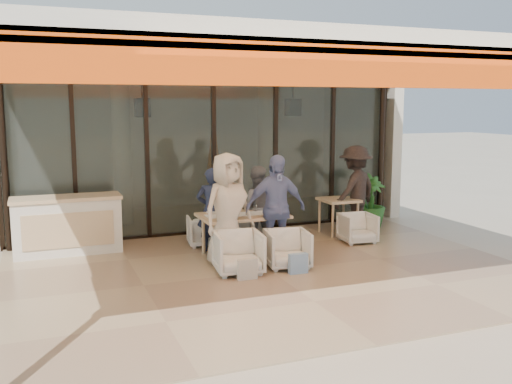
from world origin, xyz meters
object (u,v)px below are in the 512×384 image
Objects in this scene: host_counter at (67,225)px; chair_far_right at (247,225)px; chair_near_left at (238,251)px; potted_palm at (370,201)px; chair_near_right at (288,247)px; diner_periwinkle at (276,208)px; diner_navy at (212,210)px; dining_table at (242,218)px; chair_far_left at (205,229)px; side_table at (339,204)px; diner_grey at (256,207)px; diner_cream at (228,210)px; standing_woman at (355,190)px; side_chair at (358,227)px.

chair_far_right is (3.25, -0.27, -0.20)m from host_counter.
chair_far_right is at bearing 72.69° from chair_near_left.
chair_near_left is at bearing -150.41° from potted_palm.
diner_periwinkle reaches higher than chair_near_right.
diner_periwinkle reaches higher than potted_palm.
diner_navy is at bearing 130.15° from chair_near_right.
diner_periwinkle is at bearing -46.86° from dining_table.
chair_far_left is at bearing -72.06° from diner_navy.
dining_table is at bearing -160.56° from side_table.
side_table is (1.93, 1.79, 0.29)m from chair_near_right.
host_counter is at bearing 3.26° from diner_grey.
standing_woman is (3.16, 1.32, -0.03)m from diner_cream.
chair_near_right is 0.45× the size of diner_navy.
diner_grey is at bearing -14.77° from standing_woman.
chair_far_right is 0.96× the size of chair_near_right.
potted_palm is (0.94, 1.07, 0.27)m from side_chair.
dining_table is 1.29× the size of potted_palm.
side_table is at bearing 39.39° from chair_near_left.
diner_cream reaches higher than side_chair.
diner_periwinkle reaches higher than host_counter.
diner_cream is at bearing -163.29° from side_chair.
chair_near_left is 0.63× the size of potted_palm.
potted_palm is at bearing 54.34° from side_chair.
diner_grey is (3.25, -0.77, 0.23)m from host_counter.
standing_woman is (2.32, 0.42, 0.14)m from diner_grey.
diner_periwinkle is (0.00, 0.50, 0.56)m from chair_near_right.
host_counter is 1.03× the size of diner_periwinkle.
diner_navy is at bearing 16.51° from diner_grey.
standing_woman reaches higher than diner_navy.
host_counter is at bearing 173.44° from side_chair.
chair_far_left is at bearing 122.20° from diner_periwinkle.
side_table is at bearing -152.07° from diner_grey.
chair_far_left is at bearing -26.46° from standing_woman.
chair_far_right is 0.90× the size of chair_near_left.
dining_table is at bearing -7.59° from standing_woman.
chair_near_left is 3.69m from standing_woman.
standing_woman reaches higher than side_table.
chair_far_right is at bearing -131.29° from diner_navy.
diner_cream is 1.03× the size of standing_woman.
side_table is at bearing 51.99° from chair_near_right.
chair_near_right is at bearing -88.77° from diner_periwinkle.
diner_periwinkle reaches higher than chair_far_left.
potted_palm is at bearing -149.64° from diner_grey.
dining_table is 0.98× the size of diner_navy.
diner_navy is 2.42× the size of side_chair.
dining_table is 2.27× the size of chair_far_right.
diner_periwinkle reaches higher than dining_table.
standing_woman is (5.57, -0.35, 0.37)m from host_counter.
host_counter is 2.80× the size of chair_far_right.
potted_palm is at bearing -177.07° from standing_woman.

